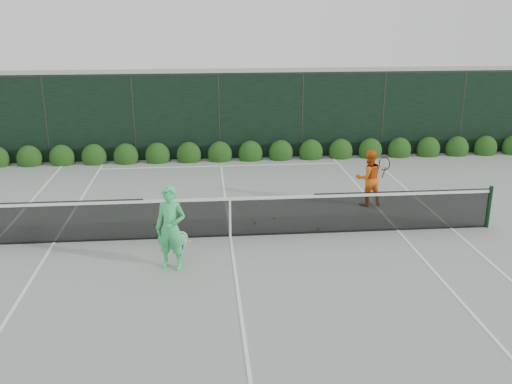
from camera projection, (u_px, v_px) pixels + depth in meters
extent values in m
plane|color=gray|center=(230.00, 236.00, 13.65)|extent=(80.00, 80.00, 0.00)
cylinder|color=black|center=(489.00, 207.00, 14.06)|extent=(0.10, 0.10, 1.07)
cube|color=black|center=(48.00, 222.00, 13.11)|extent=(4.40, 0.01, 1.02)
cube|color=black|center=(230.00, 218.00, 13.50)|extent=(4.00, 0.01, 0.96)
cube|color=black|center=(402.00, 211.00, 13.87)|extent=(4.40, 0.01, 1.02)
cube|color=white|center=(230.00, 199.00, 13.36)|extent=(12.80, 0.03, 0.07)
cube|color=black|center=(230.00, 236.00, 13.64)|extent=(12.80, 0.02, 0.04)
cube|color=white|center=(230.00, 218.00, 13.51)|extent=(0.05, 0.03, 0.91)
imported|color=#3ED46F|center=(171.00, 228.00, 11.73)|extent=(0.76, 0.62, 1.79)
torus|color=silver|center=(181.00, 240.00, 11.94)|extent=(0.29, 0.15, 0.30)
cylinder|color=black|center=(182.00, 250.00, 12.02)|extent=(0.10, 0.03, 0.30)
imported|color=orange|center=(369.00, 178.00, 15.58)|extent=(0.84, 0.70, 1.57)
torus|color=black|center=(384.00, 164.00, 15.28)|extent=(0.27, 0.18, 0.30)
cylinder|color=black|center=(384.00, 172.00, 15.36)|extent=(0.10, 0.03, 0.30)
cube|color=white|center=(451.00, 228.00, 14.14)|extent=(0.06, 23.77, 0.01)
cube|color=white|center=(54.00, 242.00, 13.27)|extent=(0.06, 23.77, 0.01)
cube|color=white|center=(397.00, 230.00, 14.02)|extent=(0.06, 23.77, 0.01)
cube|color=white|center=(216.00, 133.00, 24.90)|extent=(11.03, 0.06, 0.01)
cube|color=white|center=(221.00, 166.00, 19.71)|extent=(8.23, 0.06, 0.01)
cube|color=white|center=(230.00, 236.00, 13.64)|extent=(0.06, 12.80, 0.01)
cube|color=black|center=(219.00, 117.00, 20.29)|extent=(32.00, 0.06, 3.00)
cube|color=#262826|center=(218.00, 74.00, 19.82)|extent=(32.00, 0.06, 0.06)
cylinder|color=#262826|center=(46.00, 120.00, 19.75)|extent=(0.08, 0.08, 3.00)
cylinder|color=#262826|center=(133.00, 119.00, 20.02)|extent=(0.08, 0.08, 3.00)
cylinder|color=#262826|center=(219.00, 117.00, 20.29)|extent=(0.08, 0.08, 3.00)
cylinder|color=#262826|center=(302.00, 116.00, 20.56)|extent=(0.08, 0.08, 3.00)
cylinder|color=#262826|center=(383.00, 115.00, 20.83)|extent=(0.08, 0.08, 3.00)
cylinder|color=#262826|center=(462.00, 113.00, 21.10)|extent=(0.08, 0.08, 3.00)
ellipsoid|color=#12390F|center=(29.00, 159.00, 19.75)|extent=(0.86, 0.65, 0.94)
ellipsoid|color=#12390F|center=(62.00, 158.00, 19.85)|extent=(0.86, 0.65, 0.94)
ellipsoid|color=#12390F|center=(94.00, 157.00, 19.95)|extent=(0.86, 0.65, 0.94)
ellipsoid|color=#12390F|center=(126.00, 156.00, 20.05)|extent=(0.86, 0.65, 0.94)
ellipsoid|color=#12390F|center=(158.00, 156.00, 20.15)|extent=(0.86, 0.65, 0.94)
ellipsoid|color=#12390F|center=(189.00, 155.00, 20.25)|extent=(0.86, 0.65, 0.94)
ellipsoid|color=#12390F|center=(220.00, 154.00, 20.35)|extent=(0.86, 0.65, 0.94)
ellipsoid|color=#12390F|center=(250.00, 154.00, 20.45)|extent=(0.86, 0.65, 0.94)
ellipsoid|color=#12390F|center=(281.00, 153.00, 20.55)|extent=(0.86, 0.65, 0.94)
ellipsoid|color=#12390F|center=(311.00, 152.00, 20.65)|extent=(0.86, 0.65, 0.94)
ellipsoid|color=#12390F|center=(341.00, 151.00, 20.74)|extent=(0.86, 0.65, 0.94)
ellipsoid|color=#12390F|center=(370.00, 151.00, 20.84)|extent=(0.86, 0.65, 0.94)
ellipsoid|color=#12390F|center=(399.00, 150.00, 20.94)|extent=(0.86, 0.65, 0.94)
ellipsoid|color=#12390F|center=(428.00, 149.00, 21.04)|extent=(0.86, 0.65, 0.94)
ellipsoid|color=#12390F|center=(457.00, 149.00, 21.14)|extent=(0.86, 0.65, 0.94)
ellipsoid|color=#12390F|center=(485.00, 148.00, 21.24)|extent=(0.86, 0.65, 0.94)
sphere|color=#D0E031|center=(154.00, 224.00, 14.34)|extent=(0.07, 0.07, 0.07)
sphere|color=#D0E031|center=(255.00, 223.00, 14.42)|extent=(0.07, 0.07, 0.07)
sphere|color=#D0E031|center=(274.00, 218.00, 14.76)|extent=(0.07, 0.07, 0.07)
sphere|color=#D0E031|center=(185.00, 235.00, 13.61)|extent=(0.07, 0.07, 0.07)
sphere|color=#D0E031|center=(122.00, 238.00, 13.44)|extent=(0.07, 0.07, 0.07)
sphere|color=#D0E031|center=(190.00, 241.00, 13.25)|extent=(0.07, 0.07, 0.07)
sphere|color=#D0E031|center=(318.00, 229.00, 14.03)|extent=(0.07, 0.07, 0.07)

